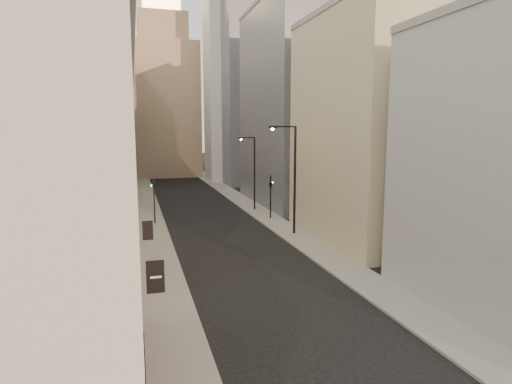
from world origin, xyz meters
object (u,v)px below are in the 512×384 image
(white_tower, at_px, (227,85))
(streetlamp_far, at_px, (253,169))
(streetlamp_mid, at_px, (292,174))
(clock_tower, at_px, (164,94))
(traffic_light_left, at_px, (154,193))
(traffic_light_right, at_px, (271,187))

(white_tower, bearing_deg, streetlamp_far, -96.86)
(streetlamp_mid, bearing_deg, clock_tower, 94.11)
(clock_tower, bearing_deg, streetlamp_mid, -82.89)
(traffic_light_left, bearing_deg, streetlamp_mid, 157.94)
(clock_tower, xyz_separation_m, streetlamp_mid, (7.36, -59.03, -11.70))
(streetlamp_far, xyz_separation_m, traffic_light_left, (-12.22, -4.72, -1.85))
(traffic_light_right, bearing_deg, streetlamp_far, -79.51)
(white_tower, xyz_separation_m, traffic_light_right, (-3.38, -37.67, -14.87))
(clock_tower, distance_m, streetlamp_far, 48.17)
(clock_tower, relative_size, traffic_light_left, 8.98)
(clock_tower, height_order, traffic_light_left, clock_tower)
(white_tower, distance_m, streetlamp_far, 34.89)
(streetlamp_mid, xyz_separation_m, traffic_light_left, (-12.43, 8.33, -2.58))
(white_tower, relative_size, streetlamp_far, 4.55)
(streetlamp_mid, relative_size, traffic_light_left, 2.08)
(clock_tower, bearing_deg, white_tower, -51.84)
(white_tower, bearing_deg, streetlamp_mid, -94.62)
(streetlamp_far, height_order, traffic_light_left, streetlamp_far)
(clock_tower, relative_size, streetlamp_mid, 4.32)
(streetlamp_mid, xyz_separation_m, traffic_light_right, (0.25, 7.36, -2.20))
(streetlamp_mid, height_order, streetlamp_far, streetlamp_mid)
(white_tower, distance_m, traffic_light_left, 42.87)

